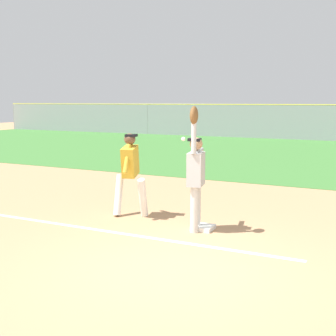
% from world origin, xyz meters
% --- Properties ---
extents(ground_plane, '(71.27, 71.27, 0.00)m').
position_xyz_m(ground_plane, '(0.00, 0.00, 0.00)').
color(ground_plane, tan).
extents(outfield_grass, '(51.83, 15.76, 0.01)m').
position_xyz_m(outfield_grass, '(0.00, 14.78, 0.01)').
color(outfield_grass, '#3D7533').
rests_on(outfield_grass, ground_plane).
extents(chalk_foul_line, '(12.00, 0.17, 0.01)m').
position_xyz_m(chalk_foul_line, '(-4.35, 1.08, 0.00)').
color(chalk_foul_line, white).
rests_on(chalk_foul_line, ground_plane).
extents(first_base, '(0.38, 0.38, 0.08)m').
position_xyz_m(first_base, '(-0.35, 1.98, 0.04)').
color(first_base, white).
rests_on(first_base, ground_plane).
extents(fielder, '(0.34, 0.90, 2.28)m').
position_xyz_m(fielder, '(-0.45, 1.84, 1.12)').
color(fielder, silver).
rests_on(fielder, ground_plane).
extents(runner, '(0.84, 0.83, 1.72)m').
position_xyz_m(runner, '(-2.05, 2.21, 1.00)').
color(runner, white).
rests_on(runner, ground_plane).
extents(baseball, '(0.07, 0.07, 0.07)m').
position_xyz_m(baseball, '(-0.62, 1.66, 1.70)').
color(baseball, white).
extents(parked_car_green, '(4.57, 2.46, 1.25)m').
position_xyz_m(parked_car_green, '(-12.14, 25.29, 0.67)').
color(parked_car_green, '#1E6B33').
rests_on(parked_car_green, ground_plane).
extents(parked_car_white, '(4.54, 2.41, 1.25)m').
position_xyz_m(parked_car_white, '(-7.11, 25.65, 0.67)').
color(parked_car_white, white).
rests_on(parked_car_white, ground_plane).
extents(parked_car_red, '(4.49, 2.29, 1.25)m').
position_xyz_m(parked_car_red, '(-1.72, 25.20, 0.67)').
color(parked_car_red, '#B21E1E').
rests_on(parked_car_red, ground_plane).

